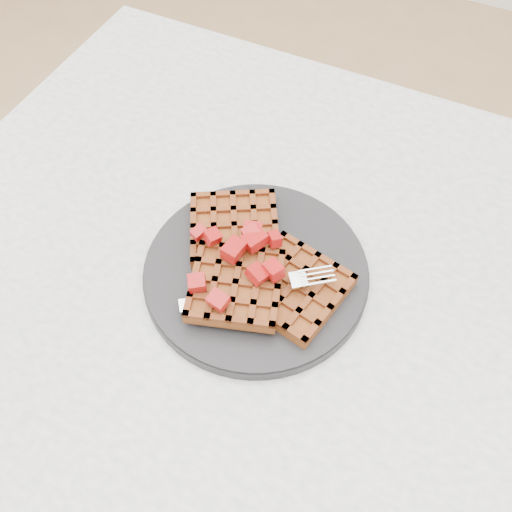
# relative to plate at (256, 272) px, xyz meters

# --- Properties ---
(ground) EXTENTS (4.00, 4.00, 0.00)m
(ground) POSITION_rel_plate_xyz_m (0.16, -0.00, -0.76)
(ground) COLOR tan
(ground) RESTS_ON ground
(table) EXTENTS (1.20, 0.80, 0.75)m
(table) POSITION_rel_plate_xyz_m (0.16, -0.00, -0.12)
(table) COLOR white
(table) RESTS_ON ground
(plate) EXTENTS (0.26, 0.26, 0.02)m
(plate) POSITION_rel_plate_xyz_m (0.00, 0.00, 0.00)
(plate) COLOR black
(plate) RESTS_ON table
(waffles) EXTENTS (0.23, 0.21, 0.03)m
(waffles) POSITION_rel_plate_xyz_m (0.00, -0.00, 0.02)
(waffles) COLOR brown
(waffles) RESTS_ON plate
(strawberry_pile) EXTENTS (0.15, 0.15, 0.02)m
(strawberry_pile) POSITION_rel_plate_xyz_m (0.00, 0.00, 0.05)
(strawberry_pile) COLOR #8A0002
(strawberry_pile) RESTS_ON waffles
(fork) EXTENTS (0.16, 0.13, 0.02)m
(fork) POSITION_rel_plate_xyz_m (0.03, -0.03, 0.02)
(fork) COLOR silver
(fork) RESTS_ON plate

